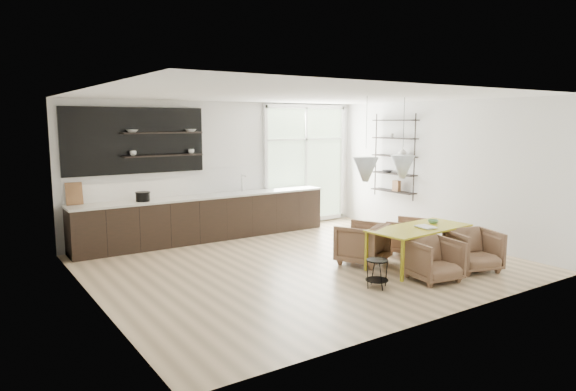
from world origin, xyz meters
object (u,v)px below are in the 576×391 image
(dining_table, at_px, (420,230))
(wire_stool, at_px, (377,270))
(armchair_back_left, at_px, (362,243))
(armchair_front_right, at_px, (473,250))
(armchair_front_left, at_px, (434,260))
(armchair_back_right, at_px, (410,236))

(dining_table, xyz_separation_m, wire_stool, (-1.40, -0.44, -0.36))
(armchair_back_left, height_order, armchair_front_right, armchair_back_left)
(armchair_front_right, relative_size, wire_stool, 1.75)
(armchair_back_left, height_order, armchair_front_left, armchair_back_left)
(armchair_back_right, xyz_separation_m, wire_stool, (-1.90, -1.12, -0.06))
(dining_table, distance_m, armchair_front_left, 0.85)
(dining_table, bearing_deg, armchair_back_left, 130.53)
(armchair_front_left, xyz_separation_m, armchair_front_right, (0.99, 0.01, 0.01))
(armchair_back_left, bearing_deg, wire_stool, 33.33)
(armchair_front_left, distance_m, armchair_front_right, 0.99)
(dining_table, height_order, armchair_back_left, armchair_back_left)
(armchair_back_left, xyz_separation_m, armchair_back_right, (1.18, -0.01, -0.02))
(armchair_back_left, bearing_deg, dining_table, 110.32)
(armchair_front_left, relative_size, wire_stool, 1.68)
(armchair_back_left, distance_m, armchair_back_right, 1.18)
(armchair_back_left, xyz_separation_m, wire_stool, (-0.71, -1.13, -0.08))
(dining_table, relative_size, armchair_front_left, 2.66)
(armchair_back_right, relative_size, wire_stool, 1.70)
(armchair_back_left, xyz_separation_m, armchair_front_right, (1.26, -1.36, -0.01))
(armchair_back_left, xyz_separation_m, armchair_front_left, (0.27, -1.36, -0.03))
(dining_table, distance_m, wire_stool, 1.51)
(dining_table, xyz_separation_m, armchair_back_right, (0.50, 0.68, -0.30))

